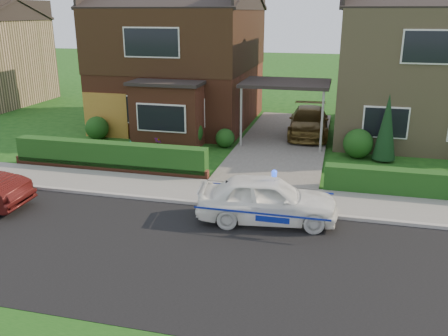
% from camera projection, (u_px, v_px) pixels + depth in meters
% --- Properties ---
extents(ground, '(120.00, 120.00, 0.00)m').
position_uv_depth(ground, '(226.00, 259.00, 11.43)').
color(ground, '#154412').
rests_on(ground, ground).
extents(road, '(60.00, 6.00, 0.02)m').
position_uv_depth(road, '(226.00, 259.00, 11.43)').
color(road, black).
rests_on(road, ground).
extents(kerb, '(60.00, 0.16, 0.12)m').
position_uv_depth(kerb, '(250.00, 208.00, 14.22)').
color(kerb, '#9E9993').
rests_on(kerb, ground).
extents(sidewalk, '(60.00, 2.00, 0.10)m').
position_uv_depth(sidewalk, '(257.00, 196.00, 15.19)').
color(sidewalk, slate).
rests_on(sidewalk, ground).
extents(driveway, '(3.80, 12.00, 0.12)m').
position_uv_depth(driveway, '(284.00, 141.00, 21.54)').
color(driveway, '#666059').
rests_on(driveway, ground).
extents(house_left, '(7.50, 9.53, 7.25)m').
position_uv_depth(house_left, '(181.00, 50.00, 24.36)').
color(house_left, brown).
rests_on(house_left, ground).
extents(house_right, '(7.50, 8.06, 7.25)m').
position_uv_depth(house_right, '(420.00, 57.00, 21.83)').
color(house_right, '#8F7E57').
rests_on(house_right, ground).
extents(carport_link, '(3.80, 3.00, 2.77)m').
position_uv_depth(carport_link, '(286.00, 84.00, 20.68)').
color(carport_link, black).
rests_on(carport_link, ground).
extents(garage_door, '(2.20, 0.10, 2.10)m').
position_uv_depth(garage_door, '(106.00, 115.00, 22.16)').
color(garage_door, '#946420').
rests_on(garage_door, ground).
extents(dwarf_wall, '(7.70, 0.25, 0.36)m').
position_uv_depth(dwarf_wall, '(109.00, 167.00, 17.58)').
color(dwarf_wall, brown).
rests_on(dwarf_wall, ground).
extents(hedge_left, '(7.50, 0.55, 0.90)m').
position_uv_depth(hedge_left, '(111.00, 171.00, 17.78)').
color(hedge_left, '#153811').
rests_on(hedge_left, ground).
extents(hedge_right, '(7.50, 0.55, 0.80)m').
position_uv_depth(hedge_right, '(444.00, 200.00, 15.03)').
color(hedge_right, '#153811').
rests_on(hedge_right, ground).
extents(shrub_left_far, '(1.08, 1.08, 1.08)m').
position_uv_depth(shrub_left_far, '(97.00, 128.00, 21.96)').
color(shrub_left_far, '#153811').
rests_on(shrub_left_far, ground).
extents(shrub_left_mid, '(1.32, 1.32, 1.32)m').
position_uv_depth(shrub_left_mid, '(188.00, 132.00, 20.70)').
color(shrub_left_mid, '#153811').
rests_on(shrub_left_mid, ground).
extents(shrub_left_near, '(0.84, 0.84, 0.84)m').
position_uv_depth(shrub_left_near, '(225.00, 138.00, 20.69)').
color(shrub_left_near, '#153811').
rests_on(shrub_left_near, ground).
extents(shrub_right_near, '(1.20, 1.20, 1.20)m').
position_uv_depth(shrub_right_near, '(358.00, 144.00, 19.16)').
color(shrub_right_near, '#153811').
rests_on(shrub_right_near, ground).
extents(conifer_a, '(0.90, 0.90, 2.60)m').
position_uv_depth(conifer_a, '(386.00, 129.00, 18.53)').
color(conifer_a, black).
rests_on(conifer_a, ground).
extents(police_car, '(3.62, 4.10, 1.50)m').
position_uv_depth(police_car, '(267.00, 199.00, 13.29)').
color(police_car, white).
rests_on(police_car, ground).
extents(driveway_car, '(2.00, 4.48, 1.28)m').
position_uv_depth(driveway_car, '(309.00, 122.00, 22.23)').
color(driveway_car, brown).
rests_on(driveway_car, driveway).
extents(potted_plant_a, '(0.41, 0.32, 0.69)m').
position_uv_depth(potted_plant_a, '(130.00, 150.00, 19.20)').
color(potted_plant_a, gray).
rests_on(potted_plant_a, ground).
extents(potted_plant_b, '(0.55, 0.54, 0.78)m').
position_uv_depth(potted_plant_b, '(113.00, 156.00, 18.20)').
color(potted_plant_b, gray).
rests_on(potted_plant_b, ground).
extents(potted_plant_c, '(0.41, 0.41, 0.67)m').
position_uv_depth(potted_plant_c, '(158.00, 146.00, 19.77)').
color(potted_plant_c, gray).
rests_on(potted_plant_c, ground).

